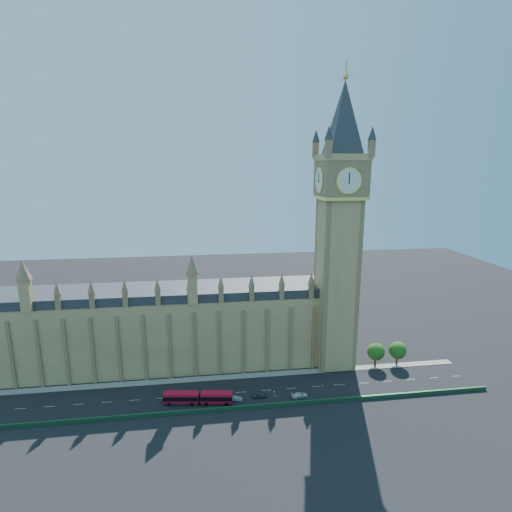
{
  "coord_description": "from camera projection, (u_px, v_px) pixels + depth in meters",
  "views": [
    {
      "loc": [
        -6.44,
        -110.79,
        68.18
      ],
      "look_at": [
        10.04,
        10.0,
        40.83
      ],
      "focal_mm": 28.0,
      "sensor_mm": 36.0,
      "label": 1
    }
  ],
  "objects": [
    {
      "name": "kerb_north",
      "position": [
        226.0,
        377.0,
        132.05
      ],
      "size": [
        160.0,
        3.0,
        0.16
      ],
      "primitive_type": "cube",
      "color": "gray",
      "rests_on": "ground"
    },
    {
      "name": "car_white",
      "position": [
        300.0,
        395.0,
        120.5
      ],
      "size": [
        5.2,
        2.64,
        1.44
      ],
      "primitive_type": "imported",
      "rotation": [
        0.0,
        0.0,
        1.7
      ],
      "color": "silver",
      "rests_on": "ground"
    },
    {
      "name": "tree_east_near",
      "position": [
        376.0,
        351.0,
        138.28
      ],
      "size": [
        6.0,
        6.0,
        8.5
      ],
      "color": "#382619",
      "rests_on": "ground"
    },
    {
      "name": "tree_east_far",
      "position": [
        398.0,
        350.0,
        139.34
      ],
      "size": [
        6.0,
        6.0,
        8.5
      ],
      "color": "#382619",
      "rests_on": "ground"
    },
    {
      "name": "cone_b",
      "position": [
        274.0,
        392.0,
        122.82
      ],
      "size": [
        0.48,
        0.48,
        0.74
      ],
      "rotation": [
        0.0,
        0.0,
        -0.04
      ],
      "color": "black",
      "rests_on": "ground"
    },
    {
      "name": "cone_d",
      "position": [
        323.0,
        385.0,
        126.57
      ],
      "size": [
        0.49,
        0.49,
        0.67
      ],
      "rotation": [
        0.0,
        0.0,
        -0.18
      ],
      "color": "black",
      "rests_on": "ground"
    },
    {
      "name": "cone_c",
      "position": [
        335.0,
        385.0,
        126.92
      ],
      "size": [
        0.49,
        0.49,
        0.77
      ],
      "rotation": [
        0.0,
        0.0,
        0.01
      ],
      "color": "black",
      "rests_on": "ground"
    },
    {
      "name": "cone_a",
      "position": [
        275.0,
        396.0,
        120.84
      ],
      "size": [
        0.56,
        0.56,
        0.7
      ],
      "rotation": [
        0.0,
        0.0,
        -0.35
      ],
      "color": "black",
      "rests_on": "ground"
    },
    {
      "name": "red_bus",
      "position": [
        198.0,
        398.0,
        117.28
      ],
      "size": [
        20.37,
        5.5,
        3.43
      ],
      "rotation": [
        0.0,
        0.0,
        -0.13
      ],
      "color": "red",
      "rests_on": "ground"
    },
    {
      "name": "bridge_parapet",
      "position": [
        230.0,
        409.0,
        114.05
      ],
      "size": [
        160.0,
        0.6,
        1.2
      ],
      "primitive_type": "cube",
      "color": "#1E4C2D",
      "rests_on": "ground"
    },
    {
      "name": "elizabeth_tower",
      "position": [
        340.0,
        210.0,
        129.48
      ],
      "size": [
        20.59,
        20.59,
        105.0
      ],
      "color": "#A78451",
      "rests_on": "ground"
    },
    {
      "name": "ground",
      "position": [
        228.0,
        393.0,
        122.88
      ],
      "size": [
        400.0,
        400.0,
        0.0
      ],
      "primitive_type": "plane",
      "color": "black",
      "rests_on": "ground"
    },
    {
      "name": "car_grey",
      "position": [
        259.0,
        395.0,
        120.54
      ],
      "size": [
        4.33,
        1.78,
        1.47
      ],
      "primitive_type": "imported",
      "rotation": [
        0.0,
        0.0,
        1.56
      ],
      "color": "#42444A",
      "rests_on": "ground"
    },
    {
      "name": "car_silver",
      "position": [
        236.0,
        399.0,
        118.89
      ],
      "size": [
        4.02,
        1.8,
        1.28
      ],
      "primitive_type": "imported",
      "rotation": [
        0.0,
        0.0,
        1.45
      ],
      "color": "#A5A7AD",
      "rests_on": "ground"
    },
    {
      "name": "palace_westminster",
      "position": [
        151.0,
        328.0,
        137.82
      ],
      "size": [
        120.0,
        20.0,
        28.0
      ],
      "color": "#A78451",
      "rests_on": "ground"
    }
  ]
}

